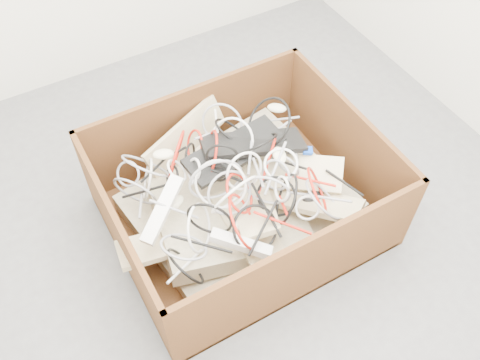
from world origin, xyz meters
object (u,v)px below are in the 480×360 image
power_strip_left (162,210)px  vga_plug (308,151)px  power_strip_right (241,244)px  cardboard_box (239,206)px

power_strip_left → vga_plug: bearing=-39.4°
power_strip_left → power_strip_right: (0.22, -0.28, -0.05)m
power_strip_right → vga_plug: (0.51, 0.27, 0.04)m
power_strip_left → vga_plug: size_ratio=7.03×
cardboard_box → power_strip_left: size_ratio=3.86×
power_strip_left → power_strip_right: power_strip_left is taller
power_strip_right → vga_plug: size_ratio=5.86×
power_strip_left → vga_plug: 0.73m
power_strip_right → cardboard_box: bearing=106.2°
power_strip_left → vga_plug: (0.73, -0.02, -0.01)m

